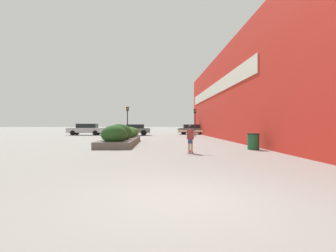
{
  "coord_description": "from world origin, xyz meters",
  "views": [
    {
      "loc": [
        -0.54,
        -4.83,
        1.39
      ],
      "look_at": [
        0.48,
        19.8,
        1.25
      ],
      "focal_mm": 28.0,
      "sensor_mm": 36.0,
      "label": 1
    }
  ],
  "objects": [
    {
      "name": "car_leftmost",
      "position": [
        -3.44,
        28.79,
        0.76
      ],
      "size": [
        4.04,
        2.04,
        1.4
      ],
      "rotation": [
        0.0,
        0.0,
        1.57
      ],
      "color": "slate",
      "rests_on": "ground_plane"
    },
    {
      "name": "car_center_right",
      "position": [
        4.35,
        31.91,
        0.73
      ],
      "size": [
        3.97,
        1.99,
        1.39
      ],
      "rotation": [
        0.0,
        0.0,
        -1.57
      ],
      "color": "slate",
      "rests_on": "ground_plane"
    },
    {
      "name": "car_rightmost",
      "position": [
        -9.84,
        29.85,
        0.78
      ],
      "size": [
        4.57,
        1.94,
        1.49
      ],
      "rotation": [
        0.0,
        0.0,
        1.57
      ],
      "color": "#BCBCC1",
      "rests_on": "ground_plane"
    },
    {
      "name": "traffic_light_left",
      "position": [
        -3.89,
        24.72,
        2.31
      ],
      "size": [
        0.28,
        0.3,
        3.38
      ],
      "color": "black",
      "rests_on": "ground_plane"
    },
    {
      "name": "planter_box",
      "position": [
        -3.05,
        13.88,
        0.56
      ],
      "size": [
        2.11,
        8.45,
        1.42
      ],
      "color": "#605B54",
      "rests_on": "ground_plane"
    },
    {
      "name": "skateboarder",
      "position": [
        1.08,
        7.86,
        0.86
      ],
      "size": [
        1.15,
        0.38,
        1.26
      ],
      "rotation": [
        0.0,
        0.0,
        -0.26
      ],
      "color": "tan",
      "rests_on": "skateboard"
    },
    {
      "name": "ground_plane",
      "position": [
        0.0,
        0.0,
        0.0
      ],
      "size": [
        300.0,
        300.0,
        0.0
      ],
      "primitive_type": "plane",
      "color": "gray"
    },
    {
      "name": "building_wall_right",
      "position": [
        5.78,
        17.69,
        4.15
      ],
      "size": [
        0.67,
        40.26,
        8.28
      ],
      "color": "red",
      "rests_on": "ground_plane"
    },
    {
      "name": "skateboard",
      "position": [
        1.08,
        7.86,
        0.07
      ],
      "size": [
        0.32,
        0.64,
        0.09
      ],
      "rotation": [
        0.0,
        0.0,
        -0.26
      ],
      "color": "maroon",
      "rests_on": "ground_plane"
    },
    {
      "name": "traffic_light_right",
      "position": [
        3.76,
        24.8,
        2.17
      ],
      "size": [
        0.28,
        0.3,
        3.15
      ],
      "color": "black",
      "rests_on": "ground_plane"
    },
    {
      "name": "car_center_left",
      "position": [
        10.82,
        29.47,
        0.8
      ],
      "size": [
        4.39,
        1.86,
        1.55
      ],
      "rotation": [
        0.0,
        0.0,
        -1.57
      ],
      "color": "slate",
      "rests_on": "ground_plane"
    },
    {
      "name": "trash_bin",
      "position": [
        4.78,
        9.44,
        0.45
      ],
      "size": [
        0.66,
        0.66,
        0.9
      ],
      "color": "#1E5B33",
      "rests_on": "ground_plane"
    }
  ]
}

